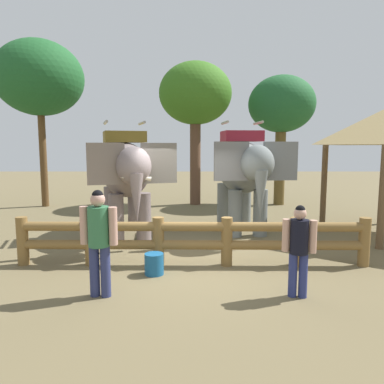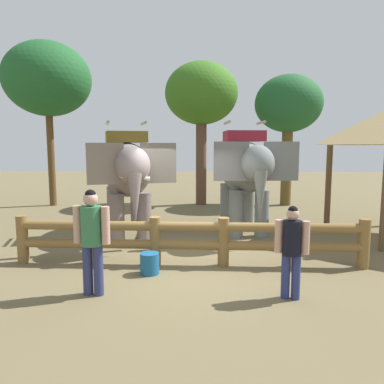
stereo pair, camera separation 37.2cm
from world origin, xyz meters
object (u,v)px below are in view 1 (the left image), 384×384
tourist_man_in_blue (98,236)px  tree_far_left (39,79)px  feed_bucket (154,264)px  tree_back_center (195,96)px  log_fence (192,238)px  tourist_woman_in_black (299,244)px  tree_far_right (281,106)px  elephant_near_left (126,173)px  elephant_center (242,170)px

tourist_man_in_blue → tree_far_left: 11.43m
feed_bucket → tourist_man_in_blue: bearing=-127.0°
tourist_man_in_blue → tree_back_center: (1.71, 10.05, 3.68)m
log_fence → tourist_woman_in_black: 2.45m
tree_far_left → tree_far_right: bearing=2.8°
feed_bucket → tourist_woman_in_black: bearing=-23.3°
tree_far_left → tree_far_right: (10.17, 0.49, -1.06)m
elephant_near_left → feed_bucket: 3.64m
log_fence → elephant_center: bearing=65.0°
elephant_near_left → tourist_man_in_blue: bearing=-86.2°
tourist_woman_in_black → log_fence: bearing=137.1°
log_fence → feed_bucket: size_ratio=17.79×
elephant_near_left → tree_far_left: tree_far_left is taller
tourist_woman_in_black → feed_bucket: bearing=156.7°
tourist_man_in_blue → log_fence: bearing=46.0°
tourist_woman_in_black → tree_far_left: (-8.11, 9.51, 4.42)m
tree_far_left → tree_back_center: size_ratio=1.12×
log_fence → tourist_man_in_blue: bearing=-134.0°
tree_far_left → feed_bucket: size_ratio=16.23×
elephant_center → tree_far_right: tree_far_right is taller
log_fence → tree_far_right: size_ratio=1.36×
log_fence → tree_far_left: (-6.33, 7.85, 4.74)m
tree_far_left → feed_bucket: tree_far_left is taller
elephant_near_left → tree_far_right: bearing=45.7°
log_fence → tree_far_left: 11.14m
elephant_near_left → tourist_man_in_blue: 4.22m
tree_far_left → tourist_woman_in_black: bearing=-49.5°
tree_back_center → elephant_near_left: bearing=-108.5°
elephant_center → feed_bucket: (-2.28, -3.79, -1.64)m
tree_back_center → feed_bucket: bearing=-95.7°
tourist_woman_in_black → tourist_man_in_blue: 3.36m
tourist_woman_in_black → tree_back_center: 10.90m
log_fence → elephant_center: elephant_center is taller
tree_far_left → feed_bucket: 11.31m
tree_far_right → feed_bucket: size_ratio=13.13×
tree_far_right → feed_bucket: tree_far_right is taller
log_fence → tree_back_center: (0.13, 8.42, 4.14)m
tree_back_center → tree_far_right: tree_back_center is taller
tourist_man_in_blue → tree_back_center: bearing=80.4°
elephant_center → tourist_woman_in_black: size_ratio=2.45×
tree_far_left → tree_far_right: size_ratio=1.24×
elephant_near_left → tree_back_center: bearing=71.5°
tree_back_center → tree_far_right: size_ratio=1.10×
log_fence → elephant_near_left: 3.35m
log_fence → elephant_near_left: size_ratio=1.95×
elephant_near_left → tree_back_center: size_ratio=0.63×
elephant_center → tourist_woman_in_black: (0.27, -4.88, -0.94)m
elephant_center → feed_bucket: bearing=-121.0°
tree_far_left → tree_back_center: (6.46, 0.57, -0.60)m
tourist_woman_in_black → tree_far_right: bearing=78.3°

